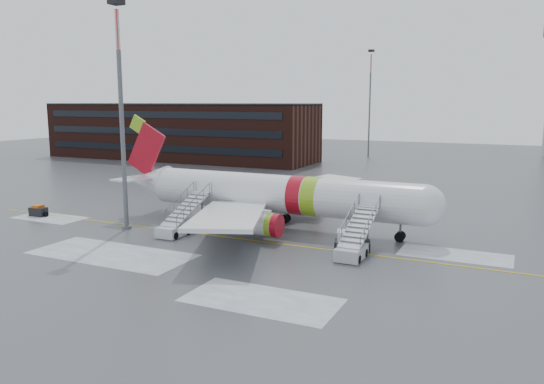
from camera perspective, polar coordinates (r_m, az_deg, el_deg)
The scene contains 9 objects.
ground at distance 50.96m, azimuth -4.19°, elevation -4.63°, with size 260.00×260.00×0.00m, color #494C4F.
airliner at distance 53.30m, azimuth -0.00°, elevation -0.22°, with size 35.03×32.97×11.18m.
airstair_fwd at distance 44.14m, azimuth 8.82°, elevation -5.55°, with size 2.05×7.70×3.48m.
airstair_aft at distance 51.65m, azimuth -10.07°, elevation -3.35°, with size 2.05×7.70×3.48m.
pushback_tug at distance 45.91m, azimuth 8.39°, elevation -5.34°, with size 3.35×2.88×1.72m.
baggage_tractor at distance 64.57m, azimuth -23.83°, elevation -1.92°, with size 2.42×1.19×1.24m.
light_mast_near at distance 53.85m, azimuth -15.89°, elevation 8.19°, with size 1.20×1.20×22.06m.
terminal_building at distance 120.20m, azimuth -10.05°, elevation 6.47°, with size 62.00×16.11×12.30m.
light_mast_far_n at distance 125.21m, azimuth 10.49°, elevation 10.08°, with size 1.20×1.20×24.25m.
Camera 1 is at (24.44, -42.93, 12.55)m, focal length 35.00 mm.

